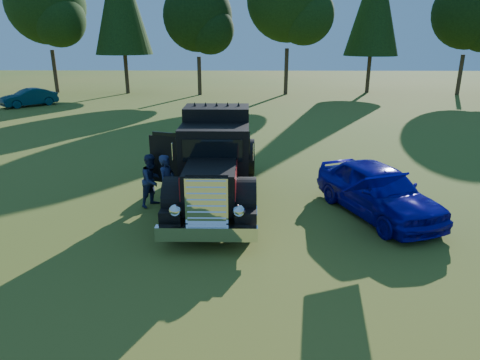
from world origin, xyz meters
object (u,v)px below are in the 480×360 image
(diamond_t_truck, at_px, (215,166))
(distant_teal_car, at_px, (29,98))
(hotrod_coupe, at_px, (378,190))
(spectator_far, at_px, (152,180))
(spectator_near, at_px, (167,184))

(diamond_t_truck, height_order, distant_teal_car, diamond_t_truck)
(hotrod_coupe, relative_size, spectator_far, 2.94)
(distant_teal_car, bearing_deg, spectator_near, -10.83)
(spectator_near, distance_m, distant_teal_car, 25.55)
(distant_teal_car, bearing_deg, spectator_far, -11.18)
(diamond_t_truck, distance_m, spectator_near, 1.62)
(diamond_t_truck, relative_size, distant_teal_car, 1.77)
(diamond_t_truck, bearing_deg, hotrod_coupe, -8.87)
(hotrod_coupe, bearing_deg, spectator_far, 174.91)
(diamond_t_truck, bearing_deg, distant_teal_car, 128.07)
(diamond_t_truck, distance_m, distant_teal_car, 25.78)
(spectator_far, bearing_deg, distant_teal_car, 68.72)
(spectator_near, xyz_separation_m, distant_teal_car, (-14.50, 21.04, -0.25))
(distant_teal_car, bearing_deg, hotrod_coupe, -0.80)
(diamond_t_truck, relative_size, spectator_near, 3.93)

